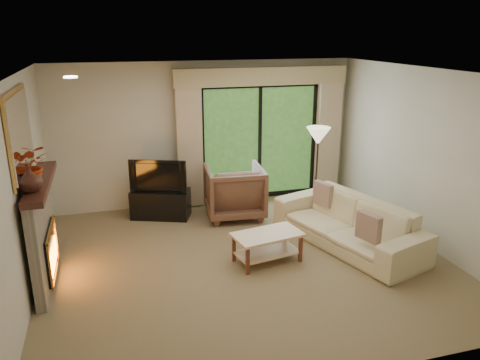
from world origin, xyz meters
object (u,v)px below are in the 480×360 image
object	(u,v)px
armchair	(234,191)
sofa	(348,223)
media_console	(161,204)
coffee_table	(267,247)

from	to	relation	value
armchair	sofa	distance (m)	2.07
armchair	sofa	bearing A→B (deg)	134.90
media_console	armchair	size ratio (longest dim) A/B	0.99
sofa	coffee_table	distance (m)	1.35
armchair	coffee_table	distance (m)	1.78
media_console	coffee_table	world-z (taller)	media_console
sofa	coffee_table	world-z (taller)	sofa
media_console	sofa	bearing A→B (deg)	-15.19
sofa	coffee_table	bearing A→B (deg)	-99.76
armchair	coffee_table	xyz separation A→B (m)	(-0.01, -1.76, -0.24)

